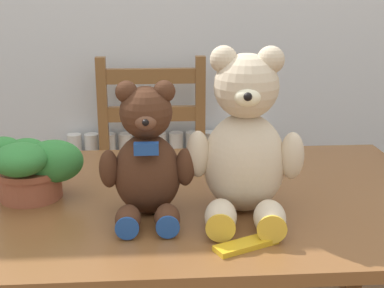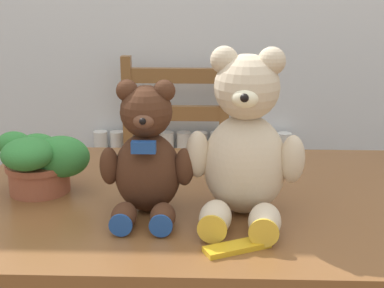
{
  "view_description": "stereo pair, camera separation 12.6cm",
  "coord_description": "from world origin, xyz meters",
  "px_view_note": "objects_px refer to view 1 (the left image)",
  "views": [
    {
      "loc": [
        -0.12,
        -0.89,
        1.24
      ],
      "look_at": [
        -0.03,
        0.31,
        0.88
      ],
      "focal_mm": 50.0,
      "sensor_mm": 36.0,
      "label": 1
    },
    {
      "loc": [
        0.01,
        -0.89,
        1.24
      ],
      "look_at": [
        -0.03,
        0.31,
        0.88
      ],
      "focal_mm": 50.0,
      "sensor_mm": 36.0,
      "label": 2
    }
  ],
  "objects_px": {
    "teddy_bear_left": "(147,159)",
    "teddy_bear_right": "(245,144)",
    "chocolate_bar": "(246,245)",
    "potted_plant": "(33,167)",
    "wooden_chair_behind": "(153,184)"
  },
  "relations": [
    {
      "from": "teddy_bear_left",
      "to": "teddy_bear_right",
      "type": "height_order",
      "value": "teddy_bear_right"
    },
    {
      "from": "teddy_bear_left",
      "to": "chocolate_bar",
      "type": "bearing_deg",
      "value": 138.48
    },
    {
      "from": "teddy_bear_left",
      "to": "potted_plant",
      "type": "bearing_deg",
      "value": -21.19
    },
    {
      "from": "teddy_bear_right",
      "to": "chocolate_bar",
      "type": "xyz_separation_m",
      "value": [
        -0.02,
        -0.18,
        -0.17
      ]
    },
    {
      "from": "potted_plant",
      "to": "chocolate_bar",
      "type": "distance_m",
      "value": 0.59
    },
    {
      "from": "wooden_chair_behind",
      "to": "teddy_bear_left",
      "type": "distance_m",
      "value": 0.92
    },
    {
      "from": "wooden_chair_behind",
      "to": "chocolate_bar",
      "type": "xyz_separation_m",
      "value": [
        0.2,
        -1.02,
        0.25
      ]
    },
    {
      "from": "potted_plant",
      "to": "chocolate_bar",
      "type": "height_order",
      "value": "potted_plant"
    },
    {
      "from": "potted_plant",
      "to": "teddy_bear_right",
      "type": "bearing_deg",
      "value": -12.54
    },
    {
      "from": "teddy_bear_right",
      "to": "potted_plant",
      "type": "height_order",
      "value": "teddy_bear_right"
    },
    {
      "from": "wooden_chair_behind",
      "to": "potted_plant",
      "type": "distance_m",
      "value": 0.85
    },
    {
      "from": "wooden_chair_behind",
      "to": "teddy_bear_left",
      "type": "relative_size",
      "value": 2.96
    },
    {
      "from": "teddy_bear_right",
      "to": "wooden_chair_behind",
      "type": "bearing_deg",
      "value": -67.89
    },
    {
      "from": "teddy_bear_right",
      "to": "chocolate_bar",
      "type": "relative_size",
      "value": 2.81
    },
    {
      "from": "potted_plant",
      "to": "chocolate_bar",
      "type": "xyz_separation_m",
      "value": [
        0.5,
        -0.3,
        -0.08
      ]
    }
  ]
}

